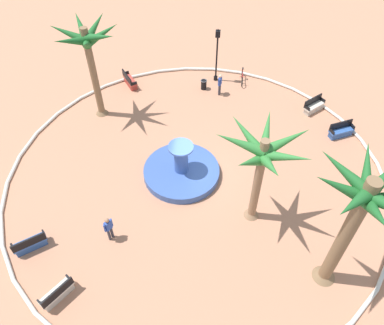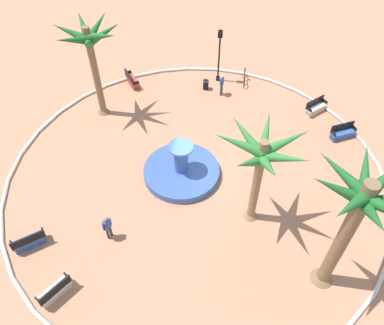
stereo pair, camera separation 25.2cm
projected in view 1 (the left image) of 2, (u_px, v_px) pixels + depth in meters
ground_plane at (196, 174)px, 22.00m from camera, size 80.00×80.00×0.00m
plaza_curb at (196, 173)px, 21.92m from camera, size 21.57×21.57×0.20m
fountain at (182, 171)px, 21.75m from camera, size 4.34×4.34×2.28m
palm_tree_near_fountain at (359, 211)px, 13.88m from camera, size 4.05×4.08×7.12m
palm_tree_by_curb at (262, 157)px, 16.85m from camera, size 4.35×4.32×5.68m
palm_tree_mid_plaza at (89, 47)px, 22.11m from camera, size 4.17×4.04×6.42m
bench_east at (314, 107)px, 25.65m from camera, size 1.51×1.46×1.00m
bench_west at (57, 294)px, 16.77m from camera, size 1.29×1.61×1.00m
bench_north at (30, 244)px, 18.47m from camera, size 1.57×1.37×1.00m
bench_southeast at (341, 131)px, 23.97m from camera, size 1.65×1.17×1.00m
bench_southwest at (130, 81)px, 27.63m from camera, size 1.34×1.59×1.00m
lamppost at (217, 51)px, 26.60m from camera, size 0.32×0.32×4.07m
trash_bin at (204, 84)px, 27.32m from camera, size 0.46×0.46×0.73m
bicycle_red_frame at (242, 77)px, 27.91m from camera, size 0.44×1.72×0.94m
person_cyclist_helmet at (220, 83)px, 26.51m from camera, size 0.26×0.52×1.62m
person_cyclist_photo at (109, 228)px, 18.43m from camera, size 0.35×0.46×1.64m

